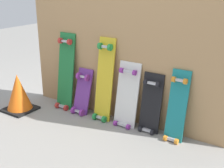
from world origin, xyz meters
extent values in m
plane|color=gray|center=(0.00, 0.00, 0.00)|extent=(12.00, 12.00, 0.00)
cube|color=tan|center=(0.00, 0.07, 0.81)|extent=(2.24, 0.04, 1.62)
cube|color=#1E7238|center=(-0.65, -0.03, 0.39)|extent=(0.21, 0.15, 0.90)
cube|color=#B7B7BF|center=(-0.65, -0.10, 0.03)|extent=(0.10, 0.04, 0.03)
cube|color=#B7B7BF|center=(-0.65, 0.00, 0.75)|extent=(0.10, 0.04, 0.03)
cylinder|color=red|center=(-0.71, -0.12, 0.03)|extent=(0.03, 0.06, 0.06)
cylinder|color=red|center=(-0.58, -0.12, 0.03)|extent=(0.03, 0.06, 0.06)
cylinder|color=red|center=(-0.71, -0.01, 0.75)|extent=(0.03, 0.06, 0.06)
cylinder|color=red|center=(-0.58, -0.01, 0.75)|extent=(0.03, 0.06, 0.06)
cube|color=#6B338C|center=(-0.41, -0.04, 0.21)|extent=(0.19, 0.17, 0.54)
cube|color=#B7B7BF|center=(-0.41, -0.12, 0.03)|extent=(0.09, 0.04, 0.03)
cube|color=#B7B7BF|center=(-0.41, -0.01, 0.39)|extent=(0.09, 0.04, 0.03)
cylinder|color=purple|center=(-0.46, -0.13, 0.04)|extent=(0.03, 0.07, 0.07)
cylinder|color=purple|center=(-0.35, -0.13, 0.04)|extent=(0.03, 0.07, 0.07)
cylinder|color=purple|center=(-0.46, -0.02, 0.40)|extent=(0.03, 0.07, 0.07)
cylinder|color=purple|center=(-0.35, -0.02, 0.40)|extent=(0.03, 0.07, 0.07)
cube|color=gold|center=(-0.12, -0.03, 0.39)|extent=(0.19, 0.15, 0.91)
cube|color=#B7B7BF|center=(-0.12, -0.11, 0.03)|extent=(0.09, 0.04, 0.03)
cube|color=#B7B7BF|center=(-0.12, 0.00, 0.76)|extent=(0.09, 0.04, 0.03)
cylinder|color=#268C3F|center=(-0.18, -0.12, 0.03)|extent=(0.03, 0.07, 0.07)
cylinder|color=#268C3F|center=(-0.06, -0.12, 0.03)|extent=(0.03, 0.07, 0.07)
cylinder|color=#268C3F|center=(-0.18, -0.01, 0.76)|extent=(0.03, 0.07, 0.07)
cylinder|color=#268C3F|center=(-0.06, -0.01, 0.76)|extent=(0.03, 0.07, 0.07)
cube|color=silver|center=(0.15, -0.03, 0.28)|extent=(0.24, 0.15, 0.71)
cube|color=#B7B7BF|center=(0.15, -0.10, 0.02)|extent=(0.11, 0.04, 0.03)
cube|color=#B7B7BF|center=(0.15, 0.00, 0.55)|extent=(0.11, 0.04, 0.03)
cylinder|color=purple|center=(0.07, -0.12, 0.02)|extent=(0.03, 0.05, 0.05)
cylinder|color=purple|center=(0.22, -0.12, 0.02)|extent=(0.03, 0.05, 0.05)
cylinder|color=purple|center=(0.07, -0.02, 0.55)|extent=(0.03, 0.05, 0.05)
cylinder|color=purple|center=(0.22, -0.02, 0.55)|extent=(0.03, 0.05, 0.05)
cube|color=black|center=(0.40, -0.01, 0.25)|extent=(0.20, 0.12, 0.64)
cube|color=#B7B7BF|center=(0.40, -0.07, 0.02)|extent=(0.09, 0.04, 0.03)
cube|color=#B7B7BF|center=(0.40, 0.00, 0.48)|extent=(0.09, 0.04, 0.03)
cylinder|color=black|center=(0.34, -0.09, 0.03)|extent=(0.03, 0.05, 0.05)
cylinder|color=black|center=(0.47, -0.09, 0.03)|extent=(0.03, 0.05, 0.05)
cylinder|color=black|center=(0.34, -0.01, 0.48)|extent=(0.03, 0.05, 0.05)
cylinder|color=black|center=(0.47, -0.01, 0.48)|extent=(0.03, 0.05, 0.05)
cube|color=#197A7F|center=(0.67, -0.02, 0.28)|extent=(0.17, 0.15, 0.71)
cube|color=#B7B7BF|center=(0.67, -0.10, 0.02)|extent=(0.08, 0.04, 0.03)
cube|color=#B7B7BF|center=(0.67, 0.00, 0.56)|extent=(0.08, 0.04, 0.03)
cylinder|color=orange|center=(0.61, -0.12, 0.02)|extent=(0.03, 0.05, 0.05)
cylinder|color=orange|center=(0.72, -0.12, 0.02)|extent=(0.03, 0.05, 0.05)
cylinder|color=orange|center=(0.61, -0.02, 0.56)|extent=(0.03, 0.05, 0.05)
cylinder|color=orange|center=(0.72, -0.02, 0.56)|extent=(0.03, 0.05, 0.05)
cube|color=black|center=(-1.02, -0.40, 0.01)|extent=(0.32, 0.32, 0.02)
cone|color=orange|center=(-1.02, -0.40, 0.22)|extent=(0.27, 0.27, 0.39)
camera|label=1|loc=(1.56, -2.39, 1.40)|focal=48.41mm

